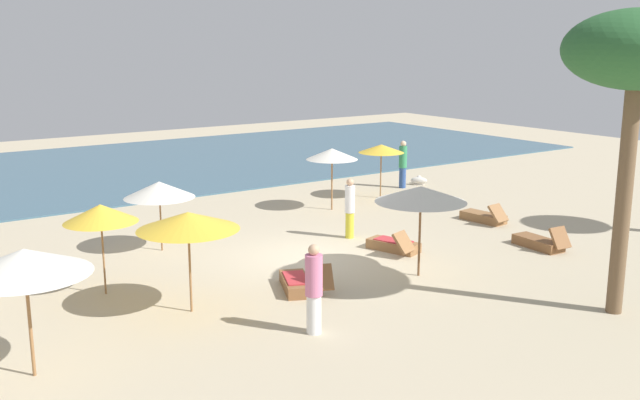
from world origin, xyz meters
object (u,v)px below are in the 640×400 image
(person_0, at_px, (350,208))
(person_3, at_px, (403,164))
(lounger_0, at_px, (540,242))
(palm_2, at_px, (637,55))
(umbrella_8, at_px, (159,190))
(lounger_1, at_px, (485,217))
(umbrella_4, at_px, (332,154))
(lounger_3, at_px, (394,245))
(umbrella_7, at_px, (188,221))
(dog, at_px, (419,180))
(umbrella_3, at_px, (24,262))
(umbrella_5, at_px, (101,213))
(lounger_2, at_px, (298,283))
(umbrella_6, at_px, (381,149))
(umbrella_1, at_px, (421,194))
(person_2, at_px, (314,289))

(person_0, height_order, person_3, person_3)
(lounger_0, distance_m, palm_2, 7.35)
(umbrella_8, height_order, person_3, umbrella_8)
(lounger_1, bearing_deg, umbrella_4, 125.52)
(palm_2, bearing_deg, lounger_3, 97.83)
(umbrella_7, relative_size, dog, 3.23)
(umbrella_3, xyz_separation_m, lounger_1, (15.05, 3.21, -1.95))
(lounger_1, bearing_deg, umbrella_3, -167.96)
(umbrella_4, xyz_separation_m, umbrella_8, (-6.96, -1.39, -0.23))
(umbrella_5, relative_size, lounger_2, 1.22)
(lounger_1, relative_size, palm_2, 0.27)
(umbrella_3, relative_size, umbrella_4, 1.07)
(umbrella_5, xyz_separation_m, umbrella_7, (1.18, -2.21, 0.11))
(lounger_0, relative_size, palm_2, 0.26)
(umbrella_4, height_order, palm_2, palm_2)
(person_3, bearing_deg, umbrella_4, -161.64)
(person_3, bearing_deg, lounger_0, -106.11)
(umbrella_6, xyz_separation_m, dog, (2.96, 1.08, -1.71))
(umbrella_4, distance_m, umbrella_8, 7.10)
(person_0, bearing_deg, dog, 34.06)
(umbrella_8, height_order, lounger_1, umbrella_8)
(umbrella_3, height_order, lounger_0, umbrella_3)
(lounger_0, bearing_deg, umbrella_4, 105.59)
(lounger_3, height_order, palm_2, palm_2)
(umbrella_5, distance_m, lounger_1, 12.71)
(umbrella_1, xyz_separation_m, lounger_3, (0.93, 2.03, -1.94))
(person_2, bearing_deg, umbrella_6, 44.67)
(umbrella_6, distance_m, lounger_3, 7.39)
(umbrella_5, bearing_deg, umbrella_3, -125.20)
(umbrella_1, distance_m, lounger_2, 3.76)
(umbrella_4, bearing_deg, lounger_2, -131.11)
(umbrella_1, bearing_deg, umbrella_6, 56.41)
(umbrella_7, height_order, palm_2, palm_2)
(umbrella_3, bearing_deg, lounger_3, 12.59)
(umbrella_3, distance_m, lounger_3, 10.81)
(umbrella_1, xyz_separation_m, lounger_1, (5.60, 2.92, -1.94))
(umbrella_1, distance_m, umbrella_6, 9.38)
(umbrella_3, xyz_separation_m, umbrella_4, (11.95, 7.55, -0.12))
(person_0, distance_m, dog, 8.97)
(umbrella_6, distance_m, umbrella_7, 12.94)
(umbrella_4, distance_m, lounger_3, 5.76)
(umbrella_5, distance_m, umbrella_7, 2.50)
(umbrella_1, bearing_deg, dog, 47.50)
(umbrella_3, distance_m, person_3, 18.96)
(umbrella_1, bearing_deg, lounger_2, 165.29)
(umbrella_6, height_order, dog, umbrella_6)
(umbrella_3, distance_m, umbrella_4, 14.14)
(umbrella_1, bearing_deg, lounger_3, 65.41)
(person_0, xyz_separation_m, dog, (7.40, 5.01, -0.76))
(umbrella_7, distance_m, lounger_3, 7.07)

